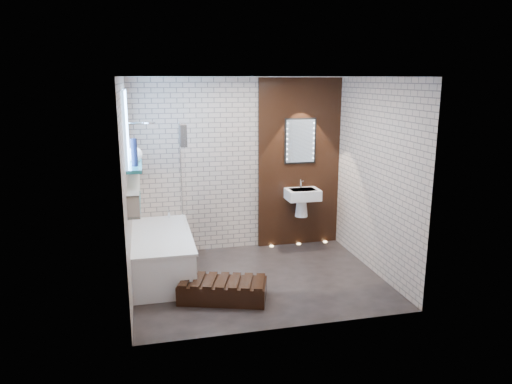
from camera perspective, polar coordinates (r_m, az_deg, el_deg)
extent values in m
plane|color=black|center=(6.46, 0.31, -10.27)|extent=(3.20, 3.20, 0.00)
cube|color=#BBA394|center=(7.31, -2.07, 3.16)|extent=(3.20, 0.04, 2.60)
cube|color=#BBA394|center=(4.84, 3.94, -2.11)|extent=(3.20, 0.04, 2.60)
cube|color=#BBA394|center=(5.90, -14.95, 0.27)|extent=(0.04, 2.60, 2.60)
cube|color=#BBA394|center=(6.61, 13.93, 1.70)|extent=(0.04, 2.60, 2.60)
plane|color=white|center=(5.92, 0.34, 13.45)|extent=(3.20, 3.20, 0.00)
cube|color=black|center=(7.52, 5.11, 3.41)|extent=(1.30, 0.06, 2.60)
cube|color=#7FADE0|center=(6.14, -15.12, 7.38)|extent=(0.03, 1.00, 0.90)
cube|color=teal|center=(6.20, -14.17, 3.10)|extent=(0.18, 1.00, 0.04)
cube|color=teal|center=(6.10, -14.14, -1.35)|extent=(0.14, 1.30, 0.03)
cube|color=#B2A899|center=(6.05, -14.26, 0.76)|extent=(0.14, 1.30, 0.03)
cube|color=#B2A899|center=(5.45, -14.27, -1.83)|extent=(0.14, 0.03, 0.26)
cube|color=#B2A899|center=(6.69, -14.15, 0.94)|extent=(0.14, 0.03, 0.26)
cube|color=white|center=(6.63, -11.06, -7.36)|extent=(0.75, 1.70, 0.55)
cube|color=white|center=(6.53, -11.18, -4.98)|extent=(0.79, 1.74, 0.03)
cylinder|color=silver|center=(7.21, -10.25, -2.56)|extent=(0.04, 0.04, 0.12)
cube|color=white|center=(6.80, -8.61, 2.08)|extent=(0.01, 0.78, 1.40)
cube|color=black|center=(6.48, -8.61, 6.64)|extent=(0.09, 0.22, 0.29)
cylinder|color=silver|center=(6.73, -12.55, 8.00)|extent=(0.18, 0.18, 0.02)
cube|color=white|center=(7.42, 5.54, -0.29)|extent=(0.50, 0.36, 0.16)
cone|color=white|center=(7.52, 5.38, -1.84)|extent=(0.20, 0.20, 0.28)
cylinder|color=silver|center=(7.47, 5.32, 1.00)|extent=(0.03, 0.03, 0.14)
cube|color=black|center=(7.43, 5.25, 6.02)|extent=(0.50, 0.02, 0.70)
cube|color=silver|center=(7.42, 5.27, 6.01)|extent=(0.45, 0.01, 0.65)
cube|color=black|center=(5.89, -3.95, -11.55)|extent=(1.12, 0.75, 0.23)
cylinder|color=maroon|center=(6.36, -14.16, 0.02)|extent=(0.05, 0.05, 0.14)
cylinder|color=maroon|center=(5.69, -14.23, -1.50)|extent=(0.06, 0.06, 0.14)
cylinder|color=#131A35|center=(5.98, -14.19, 4.56)|extent=(0.08, 0.08, 0.33)
sphere|color=white|center=(6.30, -14.13, 4.33)|extent=(0.19, 0.19, 0.19)
cylinder|color=#FFD899|center=(7.66, 1.85, -6.39)|extent=(0.06, 0.06, 0.01)
cylinder|color=#FFD899|center=(7.78, 5.07, -6.12)|extent=(0.06, 0.06, 0.01)
cylinder|color=#FFD899|center=(7.93, 8.18, -5.83)|extent=(0.06, 0.06, 0.01)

